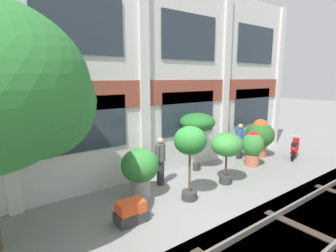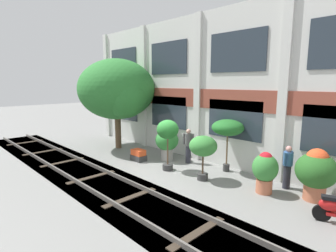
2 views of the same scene
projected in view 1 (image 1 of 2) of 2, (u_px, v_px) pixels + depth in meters
The scene contains 12 objects.
ground_plane at pixel (192, 205), 7.60m from camera, with size 80.00×80.00×0.00m, color gray.
apartment_facade at pixel (140, 80), 9.16m from camera, with size 16.97×0.64×7.11m.
potted_plant_low_pan at pixel (190, 144), 7.64m from camera, with size 0.96×0.96×2.26m.
potted_plant_fluted_column at pixel (140, 168), 7.94m from camera, with size 1.15×1.15×1.55m.
potted_plant_stone_basin at pixel (260, 135), 12.14m from camera, with size 1.29×1.29×1.76m.
potted_plant_square_trough at pixel (131, 212), 6.66m from camera, with size 0.79×0.52×0.56m.
potted_plant_tall_urn at pixel (227, 146), 8.93m from camera, with size 1.11×1.11×1.80m.
potted_plant_ribbed_drum at pixel (253, 146), 10.82m from camera, with size 0.88×0.88×1.48m.
potted_plant_terracotta_small at pixel (197, 123), 10.11m from camera, with size 1.38×1.38×2.30m.
scooter_near_curb at pixel (294, 149), 11.87m from camera, with size 1.32×0.70×0.98m.
resident_by_doorway at pixel (160, 160), 8.89m from camera, with size 0.46×0.34×1.67m.
resident_watching_tracks at pixel (240, 140), 11.81m from camera, with size 0.34×0.53×1.60m.
Camera 1 is at (-4.79, -5.22, 3.65)m, focal length 28.00 mm.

